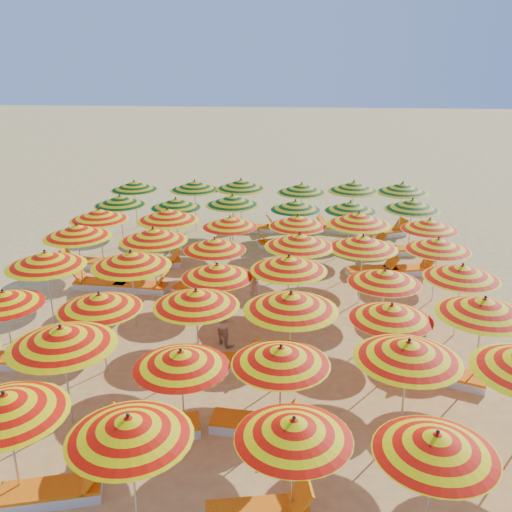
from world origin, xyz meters
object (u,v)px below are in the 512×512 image
Objects in this scene: umbrella_22 at (385,276)px; lounger_15 at (410,270)px; umbrella_26 at (215,244)px; umbrella_28 at (363,242)px; umbrella_15 at (291,302)px; lounger_17 at (279,243)px; umbrella_20 at (217,271)px; beachgoer_b at (225,321)px; umbrella_13 at (99,301)px; umbrella_42 at (134,186)px; lounger_20 at (253,228)px; umbrella_40 at (351,206)px; umbrella_8 at (181,359)px; umbrella_24 at (77,231)px; umbrella_39 at (295,205)px; umbrella_19 at (131,259)px; lounger_13 at (158,263)px; umbrella_2 at (129,427)px; umbrella_31 at (168,215)px; umbrella_4 at (436,444)px; umbrella_44 at (241,184)px; lounger_7 at (224,362)px; umbrella_23 at (462,272)px; lounger_18 at (363,247)px; umbrella_14 at (196,298)px; umbrella_10 at (408,350)px; umbrella_36 at (120,200)px; umbrella_45 at (302,188)px; umbrella_25 at (153,235)px; lounger_14 at (373,271)px; umbrella_3 at (294,429)px; umbrella_38 at (232,200)px; umbrella_17 at (484,307)px; lounger_21 at (286,228)px; lounger_5 at (255,424)px; lounger_4 at (155,428)px; lounger_23 at (387,233)px; umbrella_18 at (45,259)px; umbrella_30 at (99,215)px; umbrella_33 at (298,221)px; umbrella_37 at (176,203)px; umbrella_46 at (354,186)px; umbrella_12 at (3,298)px; umbrella_27 at (300,240)px; lounger_22 at (337,229)px; umbrella_35 at (430,224)px; umbrella_41 at (412,205)px; umbrella_1 at (5,404)px; lounger_19 at (392,250)px; umbrella_32 at (230,222)px; umbrella_9 at (281,355)px; umbrella_16 at (391,312)px; umbrella_43 at (195,186)px.

lounger_15 is at bearing 71.17° from umbrella_22.
umbrella_26 is 4.41m from umbrella_28.
lounger_17 is (-0.61, 9.43, -1.86)m from umbrella_15.
umbrella_20 reaches higher than beachgoer_b.
umbrella_42 is (-2.41, 11.39, 0.02)m from umbrella_13.
umbrella_40 is at bearing 150.14° from lounger_20.
umbrella_8 is 0.87× the size of umbrella_24.
umbrella_39 is (6.73, 4.43, -0.23)m from umbrella_24.
umbrella_19 is 1.32× the size of lounger_13.
umbrella_31 is at bearing 99.77° from umbrella_2.
umbrella_4 is 1.18× the size of umbrella_39.
umbrella_44 is 1.29× the size of lounger_7.
umbrella_23 is 7.13m from lounger_18.
umbrella_14 reaches higher than lounger_20.
umbrella_10 is 0.96× the size of umbrella_23.
umbrella_36 is 7.26m from umbrella_45.
umbrella_2 is 9.32m from umbrella_25.
umbrella_3 is at bearing -116.34° from lounger_14.
umbrella_38 is at bearing 89.99° from umbrella_2.
beachgoer_b is at bearing 166.50° from umbrella_17.
umbrella_2 is 13.19m from lounger_15.
umbrella_45 is 1.87m from lounger_21.
umbrella_14 is at bearing 130.26° from lounger_5.
umbrella_45 reaches higher than umbrella_14.
lounger_20 is at bearing 141.22° from lounger_18.
lounger_4 is 1.00× the size of lounger_23.
umbrella_31 is (2.42, 1.93, 0.02)m from umbrella_24.
umbrella_18 is 4.67m from umbrella_30.
lounger_20 is (-4.51, 4.57, 0.00)m from lounger_14.
umbrella_24 is at bearing -73.54° from lounger_4.
lounger_21 is (-0.39, 11.47, -1.86)m from umbrella_15.
lounger_4 is at bearing -106.81° from umbrella_33.
umbrella_37 is 7.27m from umbrella_46.
lounger_18 is (4.81, 8.95, -1.74)m from umbrella_14.
umbrella_12 is at bearing 175.35° from umbrella_13.
umbrella_27 reaches higher than lounger_22.
umbrella_14 is at bearing -134.76° from umbrella_35.
umbrella_28 is at bearing -116.44° from umbrella_41.
umbrella_36 is at bearing 114.06° from lounger_13.
lounger_23 is at bearing -74.17° from beachgoer_b.
umbrella_1 is 0.80× the size of umbrella_15.
umbrella_36 is at bearing 109.57° from umbrella_19.
umbrella_24 is at bearing 14.21° from lounger_19.
umbrella_39 is at bearing 47.40° from umbrella_32.
umbrella_9 is at bearing 63.42° from lounger_19.
umbrella_39 reaches higher than lounger_22.
umbrella_39 is (-2.29, 11.07, -0.19)m from umbrella_10.
umbrella_16 is 11.98m from lounger_20.
umbrella_10 reaches higher than umbrella_43.
lounger_4 is (1.91, 1.85, -1.75)m from umbrella_1.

